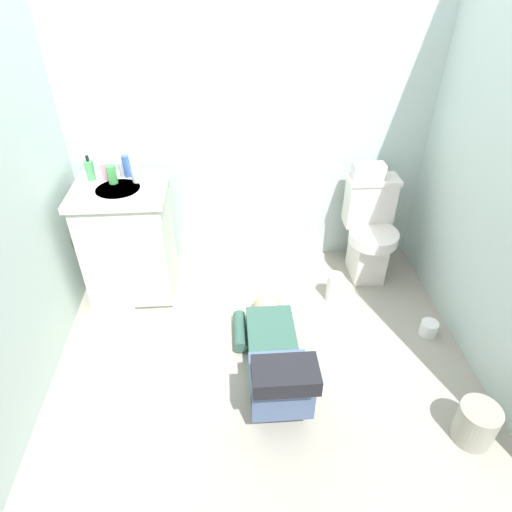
{
  "coord_description": "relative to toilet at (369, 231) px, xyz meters",
  "views": [
    {
      "loc": [
        -0.17,
        -1.92,
        2.11
      ],
      "look_at": [
        -0.01,
        0.36,
        0.45
      ],
      "focal_mm": 30.98,
      "sensor_mm": 36.0,
      "label": 1
    }
  ],
  "objects": [
    {
      "name": "vanity_cabinet",
      "position": [
        -1.71,
        -0.08,
        0.05
      ],
      "size": [
        0.6,
        0.53,
        0.82
      ],
      "color": "silver",
      "rests_on": "ground_plane"
    },
    {
      "name": "ground_plane",
      "position": [
        -0.84,
        -0.73,
        -0.39
      ],
      "size": [
        3.0,
        2.99,
        0.04
      ],
      "primitive_type": "cube",
      "color": "#9C9788"
    },
    {
      "name": "bottle_clear",
      "position": [
        -1.61,
        -0.01,
        0.53
      ],
      "size": [
        0.05,
        0.05,
        0.16
      ],
      "primitive_type": "cylinder",
      "color": "silver",
      "rests_on": "vanity_cabinet"
    },
    {
      "name": "trash_can",
      "position": [
        0.19,
        -1.43,
        -0.26
      ],
      "size": [
        0.2,
        0.2,
        0.23
      ],
      "primitive_type": "cylinder",
      "color": "gray",
      "rests_on": "ground_plane"
    },
    {
      "name": "paper_towel_roll",
      "position": [
        -0.3,
        -0.32,
        -0.26
      ],
      "size": [
        0.11,
        0.11,
        0.22
      ],
      "primitive_type": "cylinder",
      "color": "white",
      "rests_on": "ground_plane"
    },
    {
      "name": "bottle_pink",
      "position": [
        -1.81,
        0.03,
        0.51
      ],
      "size": [
        0.05,
        0.05,
        0.12
      ],
      "primitive_type": "cylinder",
      "color": "pink",
      "rests_on": "vanity_cabinet"
    },
    {
      "name": "bottle_green",
      "position": [
        -1.75,
        -0.01,
        0.51
      ],
      "size": [
        0.06,
        0.06,
        0.12
      ],
      "primitive_type": "cylinder",
      "color": "green",
      "rests_on": "vanity_cabinet"
    },
    {
      "name": "faucet",
      "position": [
        -1.71,
        0.06,
        0.5
      ],
      "size": [
        0.02,
        0.02,
        0.1
      ],
      "primitive_type": "cylinder",
      "color": "silver",
      "rests_on": "vanity_cabinet"
    },
    {
      "name": "wall_back",
      "position": [
        -0.84,
        0.31,
        0.83
      ],
      "size": [
        2.66,
        0.08,
        2.4
      ],
      "primitive_type": "cube",
      "color": "#B5CAC2",
      "rests_on": "ground_plane"
    },
    {
      "name": "bottle_blue",
      "position": [
        -1.67,
        0.08,
        0.53
      ],
      "size": [
        0.05,
        0.05,
        0.15
      ],
      "primitive_type": "cylinder",
      "color": "#3E60BA",
      "rests_on": "vanity_cabinet"
    },
    {
      "name": "toilet",
      "position": [
        0.0,
        0.0,
        0.0
      ],
      "size": [
        0.36,
        0.46,
        0.75
      ],
      "color": "silver",
      "rests_on": "ground_plane"
    },
    {
      "name": "soap_dispenser",
      "position": [
        -1.9,
        0.04,
        0.52
      ],
      "size": [
        0.06,
        0.06,
        0.17
      ],
      "color": "#4B9C5B",
      "rests_on": "vanity_cabinet"
    },
    {
      "name": "person_plumber",
      "position": [
        -0.79,
        -0.98,
        -0.19
      ],
      "size": [
        0.39,
        1.06,
        0.52
      ],
      "color": "#33594C",
      "rests_on": "ground_plane"
    },
    {
      "name": "tissue_box",
      "position": [
        -0.05,
        0.09,
        0.43
      ],
      "size": [
        0.22,
        0.11,
        0.1
      ],
      "primitive_type": "cube",
      "color": "silver",
      "rests_on": "toilet"
    },
    {
      "name": "toilet_paper_roll",
      "position": [
        0.25,
        -0.7,
        -0.32
      ],
      "size": [
        0.11,
        0.11,
        0.1
      ],
      "primitive_type": "cylinder",
      "color": "white",
      "rests_on": "ground_plane"
    }
  ]
}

